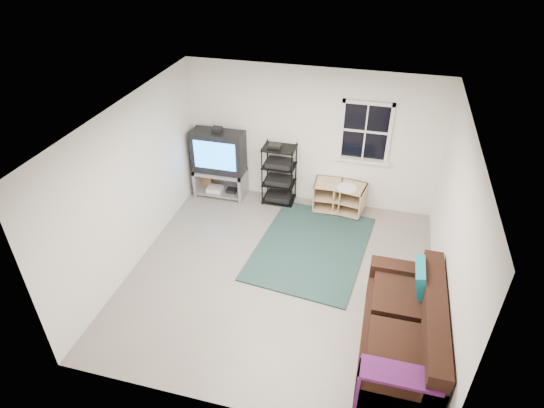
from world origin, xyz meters
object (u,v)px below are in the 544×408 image
(av_rack, at_px, (279,178))
(side_table_left, at_px, (328,194))
(side_table_right, at_px, (350,197))
(sofa, at_px, (404,331))
(tv_unit, at_px, (219,159))

(av_rack, bearing_deg, side_table_left, 0.72)
(av_rack, distance_m, side_table_right, 1.37)
(side_table_right, distance_m, sofa, 3.18)
(tv_unit, xyz_separation_m, sofa, (3.54, -3.00, -0.45))
(side_table_left, relative_size, sofa, 0.28)
(tv_unit, relative_size, av_rack, 1.20)
(tv_unit, bearing_deg, side_table_right, 0.44)
(tv_unit, xyz_separation_m, side_table_left, (2.11, 0.04, -0.48))
(av_rack, height_order, side_table_left, av_rack)
(side_table_right, bearing_deg, tv_unit, -179.56)
(av_rack, height_order, side_table_right, av_rack)
(side_table_left, bearing_deg, side_table_right, -3.04)
(side_table_left, bearing_deg, sofa, -64.65)
(sofa, bearing_deg, av_rack, 128.12)
(av_rack, bearing_deg, sofa, -51.88)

